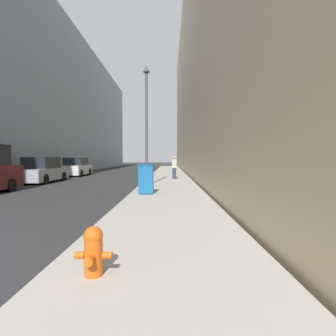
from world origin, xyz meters
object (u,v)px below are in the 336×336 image
parked_sedan_far (76,168)px  pedestrian_on_sidewalk (174,167)px  trash_bin (146,179)px  parked_sedan_near (42,171)px  fire_hydrant (93,250)px  lamppost (147,119)px

parked_sedan_far → pedestrian_on_sidewalk: 10.39m
trash_bin → parked_sedan_near: parked_sedan_near is taller
trash_bin → pedestrian_on_sidewalk: (1.31, 7.88, 0.18)m
parked_sedan_near → pedestrian_on_sidewalk: size_ratio=2.84×
fire_hydrant → parked_sedan_near: 16.13m
fire_hydrant → pedestrian_on_sidewalk: size_ratio=0.38×
trash_bin → parked_sedan_far: parked_sedan_far is taller
parked_sedan_near → trash_bin: bearing=-41.3°
trash_bin → parked_sedan_near: size_ratio=0.27×
fire_hydrant → parked_sedan_near: (-7.59, 14.23, 0.30)m
parked_sedan_far → trash_bin: bearing=-59.9°
parked_sedan_far → pedestrian_on_sidewalk: (8.95, -5.28, 0.19)m
pedestrian_on_sidewalk → lamppost: bearing=-107.7°
parked_sedan_far → parked_sedan_near: bearing=-89.4°
trash_bin → parked_sedan_far: 15.21m
lamppost → pedestrian_on_sidewalk: size_ratio=3.92×
fire_hydrant → lamppost: (-0.26, 10.62, 3.23)m
parked_sedan_near → parked_sedan_far: (-0.07, 6.52, -0.00)m
trash_bin → pedestrian_on_sidewalk: pedestrian_on_sidewalk is taller
trash_bin → lamppost: lamppost is taller
trash_bin → lamppost: size_ratio=0.19×
trash_bin → lamppost: 4.22m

